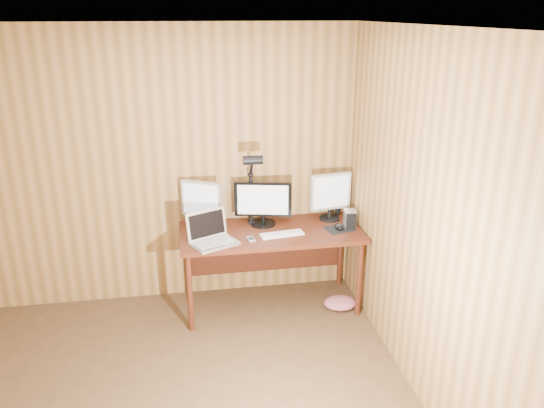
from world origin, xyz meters
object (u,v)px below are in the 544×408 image
object	(u,v)px
mouse	(339,227)
monitor_right	(330,195)
phone	(251,239)
monitor_center	(263,203)
monitor_left	(201,203)
hard_drive	(350,219)
speaker	(338,208)
desk_lamp	(252,179)
desk	(270,240)
keyboard	(282,234)
laptop	(211,235)

from	to	relation	value
mouse	monitor_right	bearing A→B (deg)	94.01
phone	monitor_center	bearing A→B (deg)	56.51
monitor_left	hard_drive	distance (m)	1.33
phone	speaker	bearing A→B (deg)	19.61
desk_lamp	phone	bearing A→B (deg)	-108.46
desk	keyboard	distance (m)	0.24
monitor_right	hard_drive	size ratio (longest dim) A/B	2.88
phone	desk_lamp	world-z (taller)	desk_lamp
monitor_center	hard_drive	xyz separation A→B (m)	(0.76, -0.18, -0.13)
speaker	laptop	bearing A→B (deg)	-159.35
desk	phone	distance (m)	0.34
mouse	hard_drive	distance (m)	0.13
laptop	phone	distance (m)	0.34
desk	hard_drive	distance (m)	0.75
desk	phone	world-z (taller)	phone
desk_lamp	desk	bearing A→B (deg)	-24.02
monitor_center	monitor_right	distance (m)	0.63
monitor_right	keyboard	xyz separation A→B (m)	(-0.51, -0.29, -0.23)
desk	speaker	distance (m)	0.76
hard_drive	phone	world-z (taller)	hard_drive
keyboard	monitor_left	bearing A→B (deg)	146.68
monitor_center	hard_drive	world-z (taller)	monitor_center
mouse	desk_lamp	world-z (taller)	desk_lamp
monitor_left	monitor_center	bearing A→B (deg)	22.08
mouse	hard_drive	bearing A→B (deg)	18.35
keyboard	hard_drive	bearing A→B (deg)	-0.74
desk	monitor_center	bearing A→B (deg)	120.07
monitor_right	mouse	size ratio (longest dim) A/B	3.77
monitor_left	laptop	xyz separation A→B (m)	(0.06, -0.37, -0.16)
monitor_right	keyboard	size ratio (longest dim) A/B	1.13
desk	monitor_right	size ratio (longest dim) A/B	3.60
laptop	monitor_left	bearing A→B (deg)	73.36
monitor_center	mouse	xyz separation A→B (m)	(0.65, -0.22, -0.18)
mouse	desk_lamp	bearing A→B (deg)	165.56
phone	monitor_left	bearing A→B (deg)	128.66
monitor_right	speaker	distance (m)	0.24
hard_drive	desk_lamp	xyz separation A→B (m)	(-0.86, 0.14, 0.37)
monitor_right	monitor_center	bearing A→B (deg)	172.97
laptop	hard_drive	world-z (taller)	laptop
speaker	desk_lamp	world-z (taller)	desk_lamp
hard_drive	speaker	xyz separation A→B (m)	(-0.02, 0.33, -0.02)
mouse	desk_lamp	size ratio (longest dim) A/B	0.16
laptop	keyboard	bearing A→B (deg)	-20.73
monitor_left	phone	world-z (taller)	monitor_left
hard_drive	monitor_right	bearing A→B (deg)	128.57
monitor_left	monitor_right	size ratio (longest dim) A/B	0.96
laptop	keyboard	world-z (taller)	laptop
laptop	monitor_right	bearing A→B (deg)	-8.39
desk	mouse	bearing A→B (deg)	-12.98
laptop	speaker	bearing A→B (deg)	-4.73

